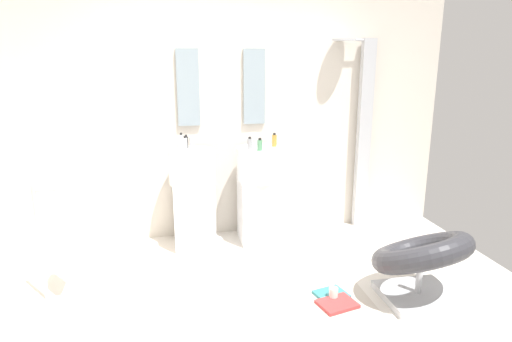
# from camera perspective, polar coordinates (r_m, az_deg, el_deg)

# --- Properties ---
(ground_plane) EXTENTS (4.80, 3.60, 0.04)m
(ground_plane) POSITION_cam_1_polar(r_m,az_deg,el_deg) (3.55, -0.69, -17.74)
(ground_plane) COLOR silver
(rear_partition) EXTENTS (4.80, 0.10, 2.60)m
(rear_partition) POSITION_cam_1_polar(r_m,az_deg,el_deg) (4.67, -4.46, 7.41)
(rear_partition) COLOR beige
(rear_partition) RESTS_ON ground_plane
(pedestal_sink_left) EXTENTS (0.45, 0.45, 1.09)m
(pedestal_sink_left) POSITION_cam_1_polar(r_m,az_deg,el_deg) (4.49, -8.01, -3.18)
(pedestal_sink_left) COLOR white
(pedestal_sink_left) RESTS_ON ground_plane
(pedestal_sink_right) EXTENTS (0.45, 0.45, 1.09)m
(pedestal_sink_right) POSITION_cam_1_polar(r_m,az_deg,el_deg) (4.57, 0.39, -2.71)
(pedestal_sink_right) COLOR white
(pedestal_sink_right) RESTS_ON ground_plane
(vanity_mirror_left) EXTENTS (0.22, 0.03, 0.76)m
(vanity_mirror_left) POSITION_cam_1_polar(r_m,az_deg,el_deg) (4.55, -8.68, 10.48)
(vanity_mirror_left) COLOR #8C9EA8
(vanity_mirror_right) EXTENTS (0.22, 0.03, 0.76)m
(vanity_mirror_right) POSITION_cam_1_polar(r_m,az_deg,el_deg) (4.63, -0.24, 10.70)
(vanity_mirror_right) COLOR #8C9EA8
(shower_column) EXTENTS (0.49, 0.24, 2.05)m
(shower_column) POSITION_cam_1_polar(r_m,az_deg,el_deg) (5.00, 13.47, 4.97)
(shower_column) COLOR #B7BABF
(shower_column) RESTS_ON ground_plane
(lounge_chair) EXTENTS (1.04, 1.04, 0.65)m
(lounge_chair) POSITION_cam_1_polar(r_m,az_deg,el_deg) (3.75, 20.32, -10.42)
(lounge_chair) COLOR #B7BABF
(lounge_chair) RESTS_ON ground_plane
(towel_rack) EXTENTS (0.37, 0.22, 0.95)m
(towel_rack) POSITION_cam_1_polar(r_m,az_deg,el_deg) (3.75, -23.86, -6.16)
(towel_rack) COLOR #B7BABF
(towel_rack) RESTS_ON ground_plane
(area_rug) EXTENTS (1.00, 0.61, 0.01)m
(area_rug) POSITION_cam_1_polar(r_m,az_deg,el_deg) (3.63, 6.73, -16.58)
(area_rug) COLOR beige
(area_rug) RESTS_ON ground_plane
(magazine_red) EXTENTS (0.32, 0.28, 0.03)m
(magazine_red) POSITION_cam_1_polar(r_m,az_deg,el_deg) (3.63, 10.34, -16.36)
(magazine_red) COLOR #B73838
(magazine_red) RESTS_ON area_rug
(magazine_teal) EXTENTS (0.29, 0.26, 0.02)m
(magazine_teal) POSITION_cam_1_polar(r_m,az_deg,el_deg) (3.76, 9.59, -15.28)
(magazine_teal) COLOR teal
(magazine_teal) RESTS_ON area_rug
(coffee_mug) EXTENTS (0.07, 0.07, 0.10)m
(coffee_mug) POSITION_cam_1_polar(r_m,az_deg,el_deg) (3.69, 9.86, -15.19)
(coffee_mug) COLOR white
(coffee_mug) RESTS_ON area_rug
(soap_bottle_clear) EXTENTS (0.04, 0.04, 0.15)m
(soap_bottle_clear) POSITION_cam_1_polar(r_m,az_deg,el_deg) (4.47, -9.52, 3.79)
(soap_bottle_clear) COLOR silver
(soap_bottle_clear) RESTS_ON pedestal_sink_left
(soap_bottle_grey) EXTENTS (0.05, 0.05, 0.12)m
(soap_bottle_grey) POSITION_cam_1_polar(r_m,az_deg,el_deg) (4.36, -0.79, 3.52)
(soap_bottle_grey) COLOR #99999E
(soap_bottle_grey) RESTS_ON pedestal_sink_right
(soap_bottle_black) EXTENTS (0.04, 0.04, 0.13)m
(soap_bottle_black) POSITION_cam_1_polar(r_m,az_deg,el_deg) (4.46, -8.90, 3.67)
(soap_bottle_black) COLOR black
(soap_bottle_black) RESTS_ON pedestal_sink_left
(soap_bottle_amber) EXTENTS (0.05, 0.05, 0.14)m
(soap_bottle_amber) POSITION_cam_1_polar(r_m,az_deg,el_deg) (4.49, 2.36, 3.93)
(soap_bottle_amber) COLOR #C68C38
(soap_bottle_amber) RESTS_ON pedestal_sink_right
(soap_bottle_white) EXTENTS (0.04, 0.04, 0.16)m
(soap_bottle_white) POSITION_cam_1_polar(r_m,az_deg,el_deg) (4.25, -9.04, 3.31)
(soap_bottle_white) COLOR white
(soap_bottle_white) RESTS_ON pedestal_sink_left
(soap_bottle_green) EXTENTS (0.05, 0.05, 0.12)m
(soap_bottle_green) POSITION_cam_1_polar(r_m,az_deg,el_deg) (4.29, 0.49, 3.34)
(soap_bottle_green) COLOR #59996B
(soap_bottle_green) RESTS_ON pedestal_sink_right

